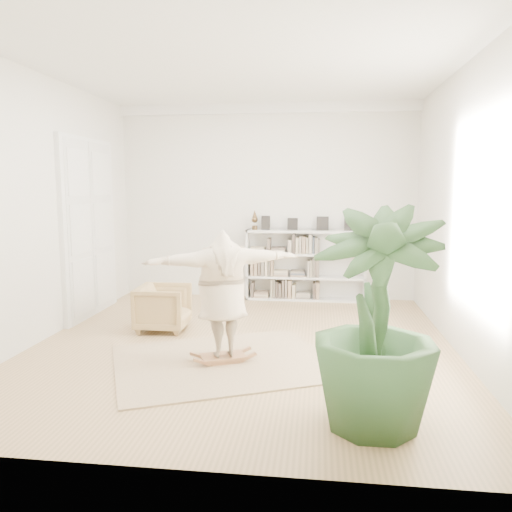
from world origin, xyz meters
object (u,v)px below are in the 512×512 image
at_px(person, 222,290).
at_px(houseplant, 375,319).
at_px(bookshelf, 305,266).
at_px(armchair, 163,308).
at_px(rocker_board, 223,357).

height_order(person, houseplant, houseplant).
relative_size(bookshelf, armchair, 3.00).
bearing_deg(armchair, rocker_board, -140.05).
bearing_deg(houseplant, armchair, 135.41).
bearing_deg(houseplant, person, 138.33).
bearing_deg(houseplant, rocker_board, 138.33).
xyz_separation_m(rocker_board, person, (0.00, -0.00, 0.81)).
height_order(rocker_board, person, person).
distance_m(armchair, rocker_board, 1.72).
relative_size(armchair, houseplant, 0.38).
relative_size(rocker_board, houseplant, 0.31).
relative_size(person, houseplant, 0.96).
height_order(rocker_board, houseplant, houseplant).
bearing_deg(person, bookshelf, -128.49).
bearing_deg(houseplant, bookshelf, 98.28).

